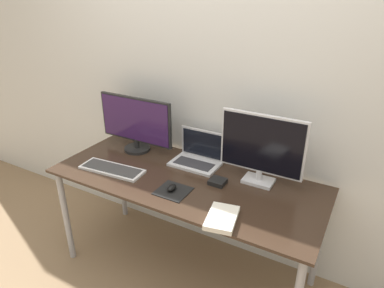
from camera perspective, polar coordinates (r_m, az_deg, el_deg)
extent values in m
cube|color=silver|center=(2.30, 4.15, 9.79)|extent=(7.00, 0.05, 2.50)
cube|color=#332319|center=(2.15, -1.13, -5.98)|extent=(1.71, 0.71, 0.02)
cylinder|color=#99999E|center=(2.63, -20.28, -11.20)|extent=(0.04, 0.04, 0.73)
cylinder|color=#99999E|center=(2.97, -11.60, -5.57)|extent=(0.04, 0.04, 0.73)
cylinder|color=#99999E|center=(2.40, 20.36, -14.94)|extent=(0.04, 0.04, 0.73)
cylinder|color=black|center=(2.54, -9.10, -0.76)|extent=(0.19, 0.19, 0.02)
cylinder|color=black|center=(2.52, -9.16, 0.11)|extent=(0.04, 0.04, 0.06)
cube|color=black|center=(2.46, -9.38, 4.05)|extent=(0.59, 0.02, 0.33)
cube|color=#331947|center=(2.45, -9.57, 3.95)|extent=(0.56, 0.01, 0.30)
cube|color=silver|center=(2.14, 10.99, -6.01)|extent=(0.18, 0.13, 0.02)
cylinder|color=silver|center=(2.12, 11.09, -4.99)|extent=(0.04, 0.04, 0.07)
cube|color=silver|center=(2.04, 11.59, 0.02)|extent=(0.51, 0.02, 0.36)
cube|color=black|center=(2.02, 11.47, -0.11)|extent=(0.48, 0.01, 0.34)
cube|color=silver|center=(2.30, 0.50, -3.35)|extent=(0.32, 0.20, 0.02)
cube|color=#2D2D33|center=(2.28, 0.31, -3.27)|extent=(0.26, 0.11, 0.00)
cube|color=silver|center=(2.33, 1.78, 0.09)|extent=(0.32, 0.01, 0.20)
cube|color=black|center=(2.32, 1.66, 0.00)|extent=(0.29, 0.00, 0.18)
cube|color=silver|center=(2.29, -13.19, -4.12)|extent=(0.44, 0.18, 0.02)
cube|color=#383838|center=(2.29, -13.21, -3.92)|extent=(0.41, 0.15, 0.00)
cube|color=black|center=(2.02, -3.17, -7.83)|extent=(0.19, 0.18, 0.00)
ellipsoid|color=black|center=(2.01, -3.40, -7.30)|extent=(0.05, 0.07, 0.04)
cube|color=silver|center=(1.80, 5.01, -12.16)|extent=(0.19, 0.25, 0.03)
cube|color=white|center=(1.80, 5.01, -12.16)|extent=(0.18, 0.24, 0.02)
cube|color=black|center=(2.09, 4.30, -6.27)|extent=(0.10, 0.09, 0.03)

